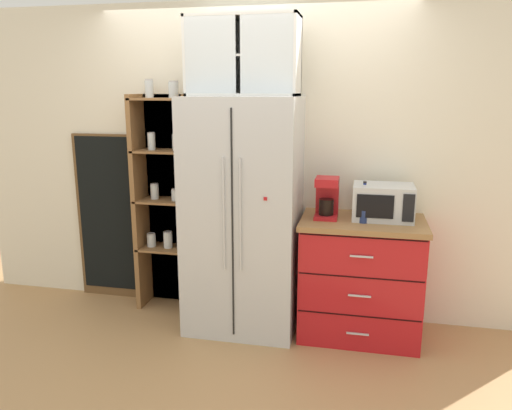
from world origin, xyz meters
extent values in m
plane|color=tan|center=(0.00, 0.00, 0.00)|extent=(10.75, 10.75, 0.00)
cube|color=silver|center=(0.00, 0.40, 1.27)|extent=(5.04, 0.10, 2.55)
cube|color=silver|center=(0.00, 0.02, 0.91)|extent=(0.85, 0.66, 1.82)
cube|color=black|center=(0.00, -0.31, 0.91)|extent=(0.01, 0.01, 1.67)
cylinder|color=silver|center=(-0.06, -0.32, 1.00)|extent=(0.02, 0.02, 0.82)
cylinder|color=silver|center=(0.06, -0.32, 1.00)|extent=(0.02, 0.02, 0.82)
cube|color=red|center=(0.24, -0.31, 1.13)|extent=(0.02, 0.01, 0.02)
cube|color=brown|center=(-0.72, 0.37, 0.92)|extent=(0.55, 0.04, 1.83)
cube|color=olive|center=(-0.96, 0.22, 0.92)|extent=(0.04, 0.26, 1.83)
cube|color=olive|center=(-0.49, 0.22, 0.92)|extent=(0.04, 0.26, 1.83)
cube|color=olive|center=(-0.72, 0.22, 0.53)|extent=(0.49, 0.26, 0.02)
cylinder|color=silver|center=(-0.87, 0.21, 0.59)|extent=(0.08, 0.08, 0.11)
cylinder|color=brown|center=(-0.87, 0.21, 0.58)|extent=(0.07, 0.07, 0.07)
cylinder|color=#B2B2B7|center=(-0.87, 0.21, 0.65)|extent=(0.07, 0.07, 0.01)
cylinder|color=silver|center=(-0.72, 0.21, 0.61)|extent=(0.08, 0.08, 0.13)
cylinder|color=#E0C67F|center=(-0.72, 0.21, 0.59)|extent=(0.07, 0.07, 0.09)
cylinder|color=#B2B2B7|center=(-0.72, 0.21, 0.68)|extent=(0.07, 0.07, 0.01)
cylinder|color=silver|center=(-0.58, 0.21, 0.60)|extent=(0.08, 0.08, 0.11)
cylinder|color=white|center=(-0.58, 0.21, 0.58)|extent=(0.07, 0.07, 0.08)
cylinder|color=#B2B2B7|center=(-0.58, 0.21, 0.66)|extent=(0.08, 0.08, 0.01)
cube|color=olive|center=(-0.72, 0.22, 0.95)|extent=(0.49, 0.26, 0.02)
cylinder|color=silver|center=(-0.83, 0.23, 1.02)|extent=(0.07, 0.07, 0.12)
cylinder|color=white|center=(-0.83, 0.23, 1.00)|extent=(0.06, 0.06, 0.08)
cylinder|color=#B2B2B7|center=(-0.83, 0.23, 1.09)|extent=(0.07, 0.07, 0.01)
cylinder|color=silver|center=(-0.62, 0.21, 1.01)|extent=(0.08, 0.08, 0.09)
cylinder|color=#382316|center=(-0.62, 0.21, 0.99)|extent=(0.07, 0.07, 0.06)
cylinder|color=#B2B2B7|center=(-0.62, 0.21, 1.06)|extent=(0.07, 0.07, 0.01)
cube|color=olive|center=(-0.72, 0.22, 1.37)|extent=(0.49, 0.26, 0.02)
cylinder|color=silver|center=(-0.82, 0.20, 1.45)|extent=(0.06, 0.06, 0.13)
cylinder|color=beige|center=(-0.82, 0.20, 1.43)|extent=(0.05, 0.05, 0.09)
cylinder|color=#B2B2B7|center=(-0.82, 0.20, 1.52)|extent=(0.06, 0.06, 0.01)
cylinder|color=silver|center=(-0.61, 0.23, 1.44)|extent=(0.08, 0.08, 0.12)
cylinder|color=#2D2D2D|center=(-0.61, 0.23, 1.42)|extent=(0.07, 0.07, 0.08)
cylinder|color=#B2B2B7|center=(-0.61, 0.23, 1.51)|extent=(0.07, 0.07, 0.01)
cube|color=olive|center=(-0.72, 0.22, 1.79)|extent=(0.49, 0.26, 0.02)
cylinder|color=silver|center=(-0.83, 0.23, 1.87)|extent=(0.07, 0.07, 0.14)
cylinder|color=#CCB78C|center=(-0.83, 0.23, 1.85)|extent=(0.06, 0.06, 0.09)
cylinder|color=#B2B2B7|center=(-0.83, 0.23, 1.94)|extent=(0.07, 0.07, 0.01)
cylinder|color=silver|center=(-0.61, 0.21, 1.86)|extent=(0.08, 0.08, 0.12)
cylinder|color=#B77A38|center=(-0.61, 0.21, 1.84)|extent=(0.07, 0.07, 0.08)
cylinder|color=#B2B2B7|center=(-0.61, 0.21, 1.93)|extent=(0.08, 0.08, 0.01)
cube|color=red|center=(0.91, 0.05, 0.44)|extent=(0.89, 0.59, 0.88)
cube|color=#9E7042|center=(0.91, 0.05, 0.90)|extent=(0.92, 0.62, 0.04)
cube|color=black|center=(0.91, -0.24, 0.28)|extent=(0.87, 0.00, 0.01)
cube|color=silver|center=(0.91, -0.25, 0.15)|extent=(0.16, 0.01, 0.01)
cube|color=black|center=(0.91, -0.24, 0.58)|extent=(0.87, 0.00, 0.01)
cube|color=silver|center=(0.91, -0.25, 0.44)|extent=(0.16, 0.01, 0.01)
cube|color=black|center=(0.91, -0.24, 0.87)|extent=(0.87, 0.00, 0.01)
cube|color=silver|center=(0.91, -0.25, 0.73)|extent=(0.16, 0.01, 0.01)
cube|color=silver|center=(1.05, 0.10, 1.05)|extent=(0.44, 0.32, 0.26)
cube|color=black|center=(0.99, -0.06, 1.05)|extent=(0.26, 0.01, 0.17)
cube|color=black|center=(1.22, -0.06, 1.05)|extent=(0.08, 0.01, 0.20)
cube|color=red|center=(0.64, 0.03, 0.94)|extent=(0.17, 0.20, 0.03)
cube|color=red|center=(0.64, 0.10, 1.07)|extent=(0.17, 0.06, 0.30)
cube|color=red|center=(0.64, 0.03, 1.20)|extent=(0.17, 0.20, 0.06)
cylinder|color=black|center=(0.64, 0.02, 1.01)|extent=(0.11, 0.11, 0.12)
cylinder|color=navy|center=(0.91, -0.02, 0.97)|extent=(0.08, 0.08, 0.09)
torus|color=navy|center=(0.96, -0.02, 0.97)|extent=(0.05, 0.01, 0.05)
cylinder|color=#8CA37F|center=(0.91, 0.09, 0.97)|extent=(0.08, 0.08, 0.10)
torus|color=#8CA37F|center=(0.96, 0.09, 0.98)|extent=(0.05, 0.01, 0.05)
cylinder|color=navy|center=(0.91, 0.08, 1.02)|extent=(0.06, 0.06, 0.20)
cone|color=navy|center=(0.91, 0.08, 1.13)|extent=(0.06, 0.06, 0.04)
cylinder|color=navy|center=(0.91, 0.08, 1.16)|extent=(0.02, 0.02, 0.07)
cylinder|color=black|center=(0.91, 0.08, 1.20)|extent=(0.03, 0.03, 0.01)
cylinder|color=brown|center=(0.91, 0.08, 1.01)|extent=(0.07, 0.07, 0.17)
cone|color=brown|center=(0.91, 0.08, 1.10)|extent=(0.07, 0.07, 0.04)
cylinder|color=brown|center=(0.91, 0.08, 1.13)|extent=(0.03, 0.03, 0.07)
cylinder|color=black|center=(0.91, 0.08, 1.17)|extent=(0.03, 0.03, 0.01)
cube|color=silver|center=(0.00, 0.19, 2.10)|extent=(0.82, 0.02, 0.57)
cube|color=silver|center=(0.00, 0.04, 2.38)|extent=(0.82, 0.32, 0.02)
cube|color=silver|center=(0.00, 0.04, 1.83)|extent=(0.82, 0.32, 0.02)
cube|color=silver|center=(-0.40, 0.04, 2.10)|extent=(0.02, 0.32, 0.57)
cube|color=silver|center=(0.40, 0.04, 2.10)|extent=(0.02, 0.32, 0.57)
cube|color=silver|center=(0.00, 0.04, 2.10)|extent=(0.79, 0.30, 0.02)
cube|color=silver|center=(-0.20, -0.11, 2.10)|extent=(0.38, 0.01, 0.53)
cube|color=silver|center=(0.20, -0.11, 2.10)|extent=(0.38, 0.01, 0.53)
cylinder|color=silver|center=(-0.29, 0.04, 1.84)|extent=(0.05, 0.05, 0.00)
cylinder|color=silver|center=(-0.29, 0.04, 1.87)|extent=(0.01, 0.01, 0.07)
cone|color=silver|center=(-0.29, 0.04, 1.93)|extent=(0.06, 0.06, 0.05)
cylinder|color=silver|center=(0.29, 0.04, 1.84)|extent=(0.05, 0.05, 0.00)
cylinder|color=silver|center=(0.29, 0.04, 1.87)|extent=(0.01, 0.01, 0.07)
cone|color=silver|center=(0.29, 0.04, 1.93)|extent=(0.06, 0.06, 0.05)
cylinder|color=white|center=(-0.25, 0.04, 2.14)|extent=(0.06, 0.06, 0.07)
cylinder|color=white|center=(-0.08, 0.04, 2.14)|extent=(0.06, 0.06, 0.07)
cylinder|color=white|center=(0.08, 0.04, 2.14)|extent=(0.06, 0.06, 0.07)
cylinder|color=white|center=(0.25, 0.04, 2.14)|extent=(0.06, 0.06, 0.07)
cube|color=brown|center=(-1.32, 0.33, 0.75)|extent=(0.60, 0.04, 1.49)
cube|color=black|center=(-1.32, 0.31, 0.78)|extent=(0.54, 0.01, 1.39)
camera|label=1|loc=(0.88, -3.59, 1.86)|focal=34.68mm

